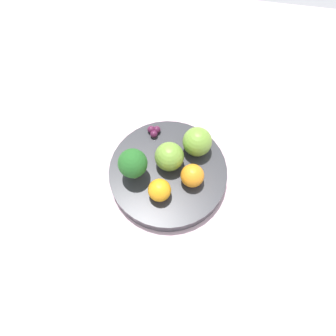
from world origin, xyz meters
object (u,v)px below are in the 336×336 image
bowl (168,173)px  broccoli (133,164)px  grape_cluster (154,131)px  orange_back (159,190)px  apple_green (168,156)px  orange_front (192,176)px  apple_red (197,142)px

bowl → broccoli: (0.02, -0.07, 0.06)m
bowl → grape_cluster: 0.10m
orange_back → grape_cluster: orange_back is taller
bowl → broccoli: broccoli is taller
apple_green → orange_back: (0.07, -0.00, -0.01)m
bowl → orange_front: orange_front is taller
orange_front → grape_cluster: bearing=-136.2°
broccoli → orange_front: size_ratio=1.62×
apple_red → grape_cluster: 0.10m
bowl → broccoli: 0.09m
broccoli → apple_green: 0.07m
apple_red → grape_cluster: bearing=-104.7°
grape_cluster → apple_green: bearing=31.2°
apple_green → grape_cluster: size_ratio=2.08×
apple_red → grape_cluster: apple_red is taller
orange_front → orange_back: size_ratio=1.04×
apple_red → broccoli: bearing=-56.0°
apple_green → orange_back: apple_green is taller
broccoli → apple_red: size_ratio=1.25×
broccoli → apple_green: bearing=119.7°
bowl → apple_green: apple_green is taller
bowl → apple_green: 0.05m
apple_red → apple_green: (0.04, -0.05, -0.00)m
bowl → apple_red: (-0.06, 0.05, 0.04)m
apple_green → orange_front: (0.03, 0.05, -0.01)m
apple_green → grape_cluster: 0.08m
apple_green → orange_front: apple_green is taller
broccoli → grape_cluster: 0.11m
apple_green → orange_back: size_ratio=1.31×
apple_green → bowl: bearing=12.1°
apple_red → orange_front: bearing=0.0°
broccoli → apple_green: broccoli is taller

